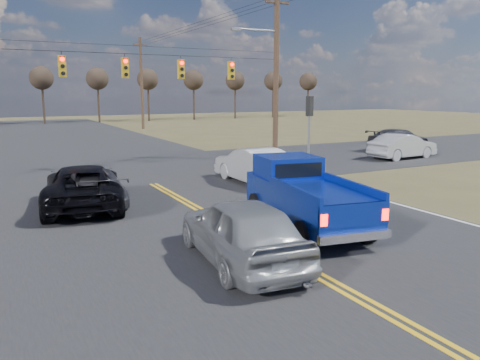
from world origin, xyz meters
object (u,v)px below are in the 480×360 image
white_car_queue (254,165)px  dgrey_car_queue (93,187)px  silver_suv (241,230)px  cross_car_east_far (399,139)px  pickup_truck (304,195)px  black_suv (83,186)px  cross_car_east_near (403,146)px

white_car_queue → dgrey_car_queue: white_car_queue is taller
silver_suv → cross_car_east_far: 25.39m
dgrey_car_queue → cross_car_east_far: 23.75m
dgrey_car_queue → cross_car_east_far: cross_car_east_far is taller
silver_suv → cross_car_east_far: bearing=-138.9°
pickup_truck → black_suv: pickup_truck is taller
pickup_truck → silver_suv: 3.65m
silver_suv → white_car_queue: silver_suv is taller
cross_car_east_near → cross_car_east_far: cross_car_east_near is taller
black_suv → white_car_queue: bearing=-161.7°
white_car_queue → cross_car_east_near: (12.17, 2.59, -0.04)m
black_suv → white_car_queue: size_ratio=1.13×
white_car_queue → dgrey_car_queue: 7.41m
pickup_truck → silver_suv: (-3.15, -1.83, -0.17)m
dgrey_car_queue → cross_car_east_far: (22.72, 6.92, 0.07)m
cross_car_east_far → black_suv: bearing=100.5°
silver_suv → dgrey_car_queue: silver_suv is taller
black_suv → cross_car_east_far: size_ratio=1.07×
cross_car_east_near → pickup_truck: bearing=119.6°
pickup_truck → cross_car_east_near: (14.34, 9.50, -0.22)m
silver_suv → pickup_truck: bearing=-144.2°
white_car_queue → cross_car_east_far: bearing=-159.1°
dgrey_car_queue → white_car_queue: bearing=-170.7°
silver_suv → black_suv: size_ratio=0.87×
cross_car_east_far → cross_car_east_near: bearing=129.9°
pickup_truck → white_car_queue: (2.18, 6.91, -0.18)m
silver_suv → cross_car_east_near: 20.84m
cross_car_east_near → black_suv: bearing=96.7°
cross_car_east_near → silver_suv: bearing=119.0°
black_suv → white_car_queue: (7.73, 1.16, 0.04)m
pickup_truck → dgrey_car_queue: pickup_truck is taller
cross_car_east_near → white_car_queue: bearing=98.1°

